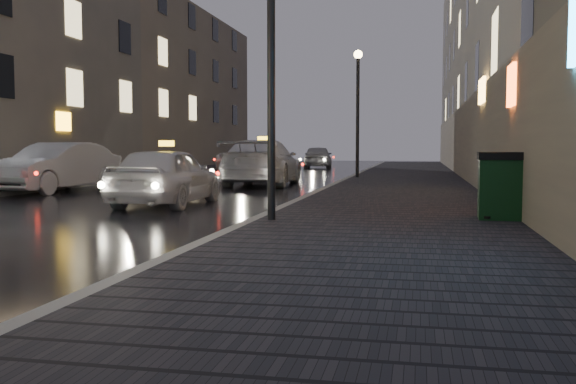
# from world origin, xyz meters

# --- Properties ---
(sidewalk) EXTENTS (4.60, 58.00, 0.15)m
(sidewalk) POSITION_xyz_m (3.90, 21.00, 0.07)
(sidewalk) COLOR black
(sidewalk) RESTS_ON ground
(curb) EXTENTS (0.20, 58.00, 0.15)m
(curb) POSITION_xyz_m (1.50, 21.00, 0.07)
(curb) COLOR slate
(curb) RESTS_ON ground
(sidewalk_far) EXTENTS (2.40, 58.00, 0.15)m
(sidewalk_far) POSITION_xyz_m (-8.70, 21.00, 0.07)
(sidewalk_far) COLOR black
(sidewalk_far) RESTS_ON ground
(curb_far) EXTENTS (0.20, 58.00, 0.15)m
(curb_far) POSITION_xyz_m (-7.40, 21.00, 0.07)
(curb_far) COLOR slate
(curb_far) RESTS_ON ground
(building_near) EXTENTS (1.80, 50.00, 13.00)m
(building_near) POSITION_xyz_m (7.10, 25.00, 6.50)
(building_near) COLOR #605B54
(building_near) RESTS_ON ground
(building_far_c) EXTENTS (6.00, 22.00, 11.00)m
(building_far_c) POSITION_xyz_m (-13.50, 39.00, 5.50)
(building_far_c) COLOR #6B6051
(building_far_c) RESTS_ON ground
(lamp_near) EXTENTS (0.36, 0.36, 5.28)m
(lamp_near) POSITION_xyz_m (1.85, 6.00, 3.49)
(lamp_near) COLOR black
(lamp_near) RESTS_ON sidewalk
(lamp_far) EXTENTS (0.36, 0.36, 5.28)m
(lamp_far) POSITION_xyz_m (1.85, 22.00, 3.49)
(lamp_far) COLOR black
(lamp_far) RESTS_ON sidewalk
(trash_bin) EXTENTS (0.81, 0.81, 1.19)m
(trash_bin) POSITION_xyz_m (5.80, 6.94, 0.75)
(trash_bin) COLOR black
(trash_bin) RESTS_ON sidewalk
(taxi_near) EXTENTS (1.78, 4.26, 1.44)m
(taxi_near) POSITION_xyz_m (-1.62, 9.70, 0.72)
(taxi_near) COLOR silver
(taxi_near) RESTS_ON ground
(car_left_mid) EXTENTS (2.23, 4.92, 1.57)m
(car_left_mid) POSITION_xyz_m (-6.80, 13.38, 0.78)
(car_left_mid) COLOR #A2A2AA
(car_left_mid) RESTS_ON ground
(taxi_mid) EXTENTS (2.63, 5.86, 1.67)m
(taxi_mid) POSITION_xyz_m (-1.31, 18.21, 0.83)
(taxi_mid) COLOR silver
(taxi_mid) RESTS_ON ground
(taxi_far) EXTENTS (2.70, 5.73, 1.58)m
(taxi_far) POSITION_xyz_m (-5.87, 32.60, 0.79)
(taxi_far) COLOR silver
(taxi_far) RESTS_ON ground
(car_far) EXTENTS (2.20, 4.51, 1.48)m
(car_far) POSITION_xyz_m (-2.13, 36.81, 0.74)
(car_far) COLOR #94949B
(car_far) RESTS_ON ground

